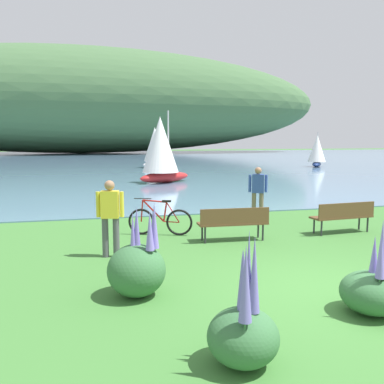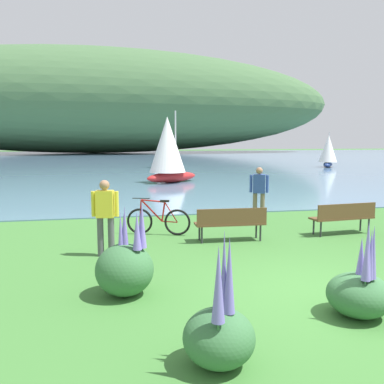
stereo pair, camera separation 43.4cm
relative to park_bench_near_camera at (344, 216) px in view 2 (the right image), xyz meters
The scene contains 14 objects.
ground_plane 4.77m from the park_bench_near_camera, 126.79° to the right, with size 200.00×200.00×0.00m, color #3D7533.
bay_water 43.78m from the park_bench_near_camera, 93.72° to the left, with size 180.00×80.00×0.04m, color #5B7F9E.
distant_hillside 72.44m from the park_bench_near_camera, 97.15° to the left, with size 94.78×28.00×19.57m, color #42663D.
park_bench_near_camera is the anchor object (origin of this frame).
park_bench_further_along 3.26m from the park_bench_near_camera, behind, with size 1.82×0.55×0.88m.
bicycle_leaning_near_bench 5.07m from the park_bench_near_camera, 168.93° to the left, with size 1.69×0.63×1.01m.
person_at_shoreline 2.90m from the park_bench_near_camera, 122.63° to the left, with size 0.57×0.35×1.71m.
person_on_the_grass 6.44m from the park_bench_near_camera, behind, with size 0.60×0.30×1.71m.
echium_bush_beside_closest 7.62m from the park_bench_near_camera, 131.70° to the right, with size 0.84×0.84×1.60m.
echium_bush_mid_cluster 5.51m from the park_bench_near_camera, 119.30° to the right, with size 0.94×0.94×1.48m.
echium_bush_far_cluster 6.87m from the park_bench_near_camera, 151.41° to the right, with size 0.97×0.97×1.58m.
sailboat_nearest_to_shore 27.42m from the park_bench_near_camera, 92.52° to the left, with size 3.38×2.93×4.02m.
sailboat_mid_bay 14.51m from the park_bench_near_camera, 101.23° to the left, with size 3.64×3.00×4.26m.
sailboat_toward_hillside 28.48m from the park_bench_near_camera, 61.14° to the left, with size 2.40×2.73×3.26m.
Camera 2 is at (-3.42, -6.17, 2.59)m, focal length 38.32 mm.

